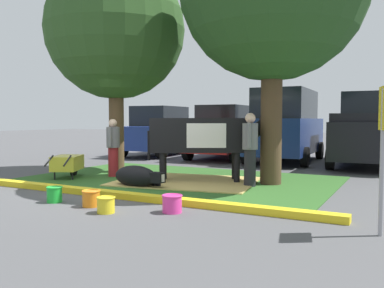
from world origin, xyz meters
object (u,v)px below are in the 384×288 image
object	(u,v)px
wheelbarrow	(68,163)
bucket_pink	(172,203)
person_visitor_near	(250,147)
bucket_green	(54,194)
shade_tree_left	(115,30)
suv_black	(286,126)
sedan_red	(225,133)
pickup_truck_black	(370,131)
parking_sign	(383,131)
person_handler	(113,146)
cow_holstein	(204,136)
calf_lying	(137,177)
sedan_blue	(160,132)
bucket_orange	(91,198)
bucket_yellow	(106,204)

from	to	relation	value
wheelbarrow	bucket_pink	world-z (taller)	wheelbarrow
person_visitor_near	bucket_green	size ratio (longest dim) A/B	5.61
bucket_green	shade_tree_left	bearing A→B (deg)	112.86
suv_black	sedan_red	bearing A→B (deg)	175.87
wheelbarrow	bucket_green	world-z (taller)	wheelbarrow
suv_black	bucket_pink	bearing A→B (deg)	-86.51
wheelbarrow	pickup_truck_black	xyz separation A→B (m)	(6.48, 6.88, 0.73)
bucket_green	parking_sign	bearing A→B (deg)	4.34
person_handler	suv_black	distance (m)	6.65
cow_holstein	sedan_red	world-z (taller)	sedan_red
calf_lying	pickup_truck_black	world-z (taller)	pickup_truck_black
bucket_green	sedan_blue	xyz separation A→B (m)	(-3.54, 9.16, 0.84)
calf_lying	person_visitor_near	world-z (taller)	person_visitor_near
person_handler	wheelbarrow	size ratio (longest dim) A/B	0.97
bucket_orange	bucket_yellow	distance (m)	0.60
wheelbarrow	sedan_red	bearing A→B (deg)	78.90
bucket_pink	pickup_truck_black	distance (m)	9.24
person_visitor_near	parking_sign	bearing A→B (deg)	-45.43
cow_holstein	sedan_red	xyz separation A→B (m)	(-1.97, 5.85, -0.13)
sedan_red	cow_holstein	bearing A→B (deg)	-71.41
calf_lying	person_visitor_near	size ratio (longest dim) A/B	0.81
person_visitor_near	parking_sign	size ratio (longest dim) A/B	0.85
wheelbarrow	pickup_truck_black	world-z (taller)	pickup_truck_black
shade_tree_left	person_handler	distance (m)	3.29
shade_tree_left	person_visitor_near	size ratio (longest dim) A/B	3.60
bucket_yellow	sedan_red	xyz separation A→B (m)	(-2.00, 9.46, 0.85)
parking_sign	sedan_red	world-z (taller)	sedan_red
bucket_green	bucket_orange	xyz separation A→B (m)	(0.83, 0.03, -0.00)
wheelbarrow	parking_sign	xyz separation A→B (m)	(7.32, -1.92, 0.97)
parking_sign	suv_black	size ratio (longest dim) A/B	0.41
calf_lying	bucket_yellow	world-z (taller)	calf_lying
bucket_yellow	suv_black	xyz separation A→B (m)	(0.39, 9.29, 1.13)
bucket_orange	suv_black	distance (m)	9.14
parking_sign	person_visitor_near	bearing A→B (deg)	134.57
person_visitor_near	wheelbarrow	xyz separation A→B (m)	(-4.52, -0.92, -0.49)
shade_tree_left	parking_sign	size ratio (longest dim) A/B	3.07
bucket_pink	sedan_blue	world-z (taller)	sedan_blue
bucket_yellow	suv_black	bearing A→B (deg)	87.61
cow_holstein	person_visitor_near	bearing A→B (deg)	-6.20
calf_lying	bucket_yellow	bearing A→B (deg)	-65.94
person_visitor_near	parking_sign	xyz separation A→B (m)	(2.80, -2.84, 0.48)
parking_sign	pickup_truck_black	size ratio (longest dim) A/B	0.35
shade_tree_left	sedan_red	distance (m)	6.21
bucket_green	bucket_orange	distance (m)	0.83
cow_holstein	parking_sign	size ratio (longest dim) A/B	1.52
person_visitor_near	bucket_orange	size ratio (longest dim) A/B	5.13
parking_sign	pickup_truck_black	bearing A→B (deg)	95.44
bucket_orange	bucket_pink	bearing A→B (deg)	9.95
person_handler	bucket_yellow	size ratio (longest dim) A/B	4.94
cow_holstein	pickup_truck_black	size ratio (longest dim) A/B	0.53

